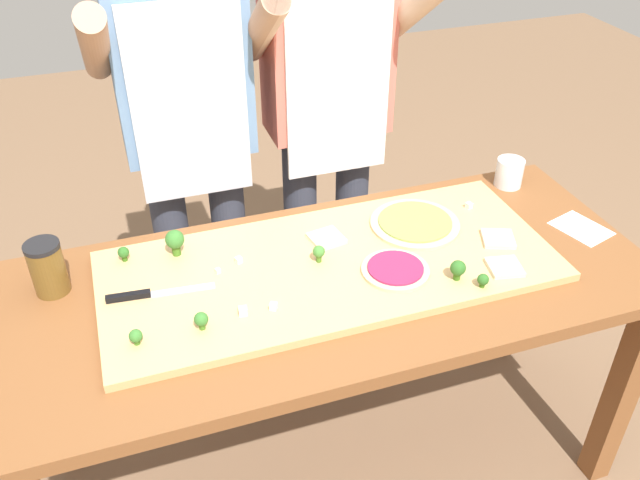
{
  "coord_description": "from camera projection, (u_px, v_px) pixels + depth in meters",
  "views": [
    {
      "loc": [
        -0.48,
        -1.31,
        1.89
      ],
      "look_at": [
        -0.03,
        0.03,
        0.9
      ],
      "focal_mm": 37.48,
      "sensor_mm": 36.0,
      "label": 1
    }
  ],
  "objects": [
    {
      "name": "cheese_crumble_d",
      "position": [
        243.0,
        311.0,
        1.62
      ],
      "size": [
        0.02,
        0.02,
        0.02
      ],
      "primitive_type": "cube",
      "rotation": [
        0.0,
        0.0,
        1.42
      ],
      "color": "white",
      "rests_on": "cutting_board"
    },
    {
      "name": "pizza_whole_pesto_green",
      "position": [
        415.0,
        223.0,
        1.94
      ],
      "size": [
        0.26,
        0.26,
        0.02
      ],
      "color": "beige",
      "rests_on": "cutting_board"
    },
    {
      "name": "pizza_slice_center",
      "position": [
        505.0,
        267.0,
        1.77
      ],
      "size": [
        0.1,
        0.1,
        0.01
      ],
      "primitive_type": "cube",
      "rotation": [
        0.0,
        0.0,
        -0.19
      ],
      "color": "beige",
      "rests_on": "cutting_board"
    },
    {
      "name": "pizza_slice_near_left",
      "position": [
        326.0,
        238.0,
        1.88
      ],
      "size": [
        0.1,
        0.1,
        0.01
      ],
      "primitive_type": "cube",
      "rotation": [
        0.0,
        0.0,
        0.17
      ],
      "color": "beige",
      "rests_on": "cutting_board"
    },
    {
      "name": "recipe_note",
      "position": [
        581.0,
        228.0,
        1.97
      ],
      "size": [
        0.16,
        0.18,
        0.0
      ],
      "primitive_type": "cube",
      "rotation": [
        0.0,
        0.0,
        0.29
      ],
      "color": "white",
      "rests_on": "prep_table"
    },
    {
      "name": "pizza_slice_far_left",
      "position": [
        498.0,
        239.0,
        1.88
      ],
      "size": [
        0.11,
        0.11,
        0.01
      ],
      "primitive_type": "cube",
      "rotation": [
        0.0,
        0.0,
        -0.37
      ],
      "color": "beige",
      "rests_on": "cutting_board"
    },
    {
      "name": "pizza_whole_beet_magenta",
      "position": [
        395.0,
        269.0,
        1.76
      ],
      "size": [
        0.18,
        0.18,
        0.02
      ],
      "color": "beige",
      "rests_on": "cutting_board"
    },
    {
      "name": "cheese_crumble_c",
      "position": [
        273.0,
        306.0,
        1.64
      ],
      "size": [
        0.02,
        0.02,
        0.02
      ],
      "primitive_type": "cube",
      "rotation": [
        0.0,
        0.0,
        1.03
      ],
      "color": "white",
      "rests_on": "cutting_board"
    },
    {
      "name": "cutting_board",
      "position": [
        330.0,
        266.0,
        1.81
      ],
      "size": [
        1.22,
        0.52,
        0.02
      ],
      "primitive_type": "cube",
      "color": "tan",
      "rests_on": "prep_table"
    },
    {
      "name": "cook_left",
      "position": [
        188.0,
        121.0,
        2.09
      ],
      "size": [
        0.54,
        0.39,
        1.67
      ],
      "color": "#333847",
      "rests_on": "ground"
    },
    {
      "name": "chefs_knife",
      "position": [
        145.0,
        294.0,
        1.68
      ],
      "size": [
        0.27,
        0.04,
        0.02
      ],
      "color": "#B7BABF",
      "rests_on": "cutting_board"
    },
    {
      "name": "flour_cup",
      "position": [
        509.0,
        174.0,
        2.16
      ],
      "size": [
        0.09,
        0.09,
        0.09
      ],
      "color": "white",
      "rests_on": "prep_table"
    },
    {
      "name": "cheese_crumble_b",
      "position": [
        239.0,
        260.0,
        1.8
      ],
      "size": [
        0.02,
        0.02,
        0.02
      ],
      "primitive_type": "cube",
      "rotation": [
        0.0,
        0.0,
        0.32
      ],
      "color": "white",
      "rests_on": "cutting_board"
    },
    {
      "name": "prep_table",
      "position": [
        332.0,
        308.0,
        1.84
      ],
      "size": [
        1.74,
        0.74,
        0.79
      ],
      "color": "brown",
      "rests_on": "ground"
    },
    {
      "name": "cheese_crumble_a",
      "position": [
        218.0,
        271.0,
        1.76
      ],
      "size": [
        0.02,
        0.02,
        0.01
      ],
      "primitive_type": "cube",
      "rotation": [
        0.0,
        0.0,
        0.25
      ],
      "color": "silver",
      "rests_on": "cutting_board"
    },
    {
      "name": "ground_plane",
      "position": [
        330.0,
        462.0,
        2.23
      ],
      "size": [
        8.0,
        8.0,
        0.0
      ],
      "primitive_type": "plane",
      "color": "brown"
    },
    {
      "name": "sauce_jar",
      "position": [
        48.0,
        268.0,
        1.7
      ],
      "size": [
        0.09,
        0.09,
        0.15
      ],
      "color": "brown",
      "rests_on": "prep_table"
    },
    {
      "name": "broccoli_floret_front_right",
      "position": [
        124.0,
        253.0,
        1.79
      ],
      "size": [
        0.03,
        0.03,
        0.04
      ],
      "color": "#366618",
      "rests_on": "cutting_board"
    },
    {
      "name": "broccoli_floret_center_left",
      "position": [
        483.0,
        280.0,
        1.7
      ],
      "size": [
        0.03,
        0.03,
        0.04
      ],
      "color": "#366618",
      "rests_on": "cutting_board"
    },
    {
      "name": "cook_right",
      "position": [
        328.0,
        102.0,
        2.21
      ],
      "size": [
        0.54,
        0.39,
        1.67
      ],
      "color": "#333847",
      "rests_on": "ground"
    },
    {
      "name": "cheese_crumble_e",
      "position": [
        469.0,
        205.0,
        2.02
      ],
      "size": [
        0.02,
        0.02,
        0.02
      ],
      "primitive_type": "cube",
      "rotation": [
        0.0,
        0.0,
        0.27
      ],
      "color": "white",
      "rests_on": "cutting_board"
    },
    {
      "name": "broccoli_floret_back_left",
      "position": [
        136.0,
        336.0,
        1.53
      ],
      "size": [
        0.03,
        0.03,
        0.04
      ],
      "color": "#3F7220",
      "rests_on": "cutting_board"
    },
    {
      "name": "broccoli_floret_front_left",
      "position": [
        175.0,
        240.0,
        1.8
      ],
      "size": [
        0.05,
        0.05,
        0.08
      ],
      "color": "#3F7220",
      "rests_on": "cutting_board"
    },
    {
      "name": "broccoli_floret_back_right",
      "position": [
        201.0,
        320.0,
        1.57
      ],
      "size": [
        0.03,
        0.03,
        0.05
      ],
      "color": "#3F7220",
      "rests_on": "cutting_board"
    },
    {
      "name": "broccoli_floret_front_mid",
      "position": [
        319.0,
        252.0,
        1.79
      ],
      "size": [
        0.03,
        0.03,
        0.05
      ],
      "color": "#487A23",
      "rests_on": "cutting_board"
    },
    {
      "name": "broccoli_floret_center_right",
      "position": [
        458.0,
        269.0,
        1.72
      ],
      "size": [
        0.04,
        0.04,
        0.06
      ],
      "color": "#366618",
      "rests_on": "cutting_board"
    }
  ]
}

